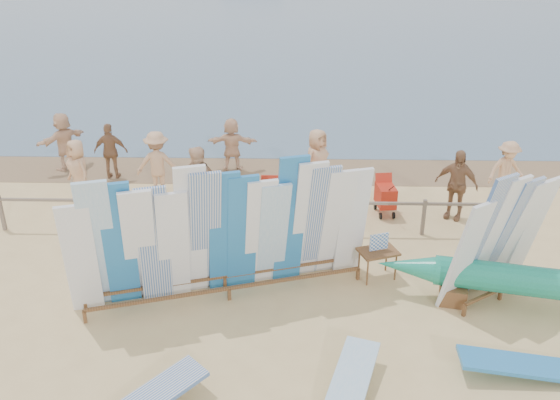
{
  "coord_description": "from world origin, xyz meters",
  "views": [
    {
      "loc": [
        0.95,
        -9.52,
        6.57
      ],
      "look_at": [
        0.65,
        2.38,
        1.14
      ],
      "focal_mm": 38.0,
      "sensor_mm": 36.0,
      "label": 1
    }
  ],
  "objects_px": {
    "stroller": "(385,199)",
    "beachgoer_10": "(456,184)",
    "side_surfboard_rack": "(499,239)",
    "beachgoer_9": "(507,170)",
    "beachgoer_2": "(197,183)",
    "beachgoer_6": "(317,162)",
    "beach_chair_left": "(273,205)",
    "outrigger_canoe": "(556,286)",
    "beachgoer_0": "(79,171)",
    "beachgoer_3": "(158,164)",
    "beach_chair_right": "(312,202)",
    "vendor_table": "(377,263)",
    "beachgoer_4": "(201,182)",
    "flat_board_d": "(541,377)",
    "main_surfboard_rack": "(224,236)",
    "beachgoer_5": "(232,144)",
    "beachgoer_extra_1": "(111,151)"
  },
  "relations": [
    {
      "from": "stroller",
      "to": "beachgoer_2",
      "type": "xyz_separation_m",
      "value": [
        -4.69,
        -0.33,
        0.53
      ]
    },
    {
      "from": "main_surfboard_rack",
      "to": "beach_chair_right",
      "type": "xyz_separation_m",
      "value": [
        1.79,
        3.8,
        -1.01
      ]
    },
    {
      "from": "beachgoer_10",
      "to": "beachgoer_3",
      "type": "distance_m",
      "value": 7.73
    },
    {
      "from": "stroller",
      "to": "beachgoer_6",
      "type": "relative_size",
      "value": 0.55
    },
    {
      "from": "stroller",
      "to": "beachgoer_3",
      "type": "xyz_separation_m",
      "value": [
        -5.95,
        1.07,
        0.49
      ]
    },
    {
      "from": "main_surfboard_rack",
      "to": "beachgoer_0",
      "type": "distance_m",
      "value": 6.09
    },
    {
      "from": "beachgoer_0",
      "to": "beachgoer_2",
      "type": "relative_size",
      "value": 0.92
    },
    {
      "from": "outrigger_canoe",
      "to": "beach_chair_left",
      "type": "bearing_deg",
      "value": 154.81
    },
    {
      "from": "beachgoer_0",
      "to": "beachgoer_3",
      "type": "bearing_deg",
      "value": 57.22
    },
    {
      "from": "flat_board_d",
      "to": "beachgoer_3",
      "type": "relative_size",
      "value": 1.51
    },
    {
      "from": "main_surfboard_rack",
      "to": "beachgoer_2",
      "type": "relative_size",
      "value": 3.06
    },
    {
      "from": "main_surfboard_rack",
      "to": "beachgoer_5",
      "type": "height_order",
      "value": "main_surfboard_rack"
    },
    {
      "from": "beachgoer_0",
      "to": "vendor_table",
      "type": "bearing_deg",
      "value": 16.45
    },
    {
      "from": "main_surfboard_rack",
      "to": "beach_chair_left",
      "type": "distance_m",
      "value": 3.82
    },
    {
      "from": "beachgoer_10",
      "to": "beachgoer_9",
      "type": "height_order",
      "value": "beachgoer_10"
    },
    {
      "from": "beach_chair_right",
      "to": "beachgoer_0",
      "type": "relative_size",
      "value": 0.56
    },
    {
      "from": "beachgoer_2",
      "to": "vendor_table",
      "type": "bearing_deg",
      "value": 94.4
    },
    {
      "from": "beachgoer_9",
      "to": "beachgoer_3",
      "type": "relative_size",
      "value": 0.9
    },
    {
      "from": "beach_chair_left",
      "to": "beachgoer_9",
      "type": "relative_size",
      "value": 0.6
    },
    {
      "from": "stroller",
      "to": "beachgoer_10",
      "type": "relative_size",
      "value": 0.56
    },
    {
      "from": "beachgoer_2",
      "to": "beachgoer_6",
      "type": "bearing_deg",
      "value": 156.06
    },
    {
      "from": "outrigger_canoe",
      "to": "beachgoer_10",
      "type": "xyz_separation_m",
      "value": [
        -0.87,
        4.07,
        0.3
      ]
    },
    {
      "from": "outrigger_canoe",
      "to": "flat_board_d",
      "type": "bearing_deg",
      "value": -102.69
    },
    {
      "from": "beachgoer_9",
      "to": "beachgoer_2",
      "type": "relative_size",
      "value": 0.86
    },
    {
      "from": "vendor_table",
      "to": "beachgoer_9",
      "type": "distance_m",
      "value": 5.67
    },
    {
      "from": "beachgoer_10",
      "to": "beachgoer_3",
      "type": "xyz_separation_m",
      "value": [
        -7.63,
        1.24,
        -0.0
      ]
    },
    {
      "from": "stroller",
      "to": "beachgoer_3",
      "type": "bearing_deg",
      "value": 163.13
    },
    {
      "from": "flat_board_d",
      "to": "stroller",
      "type": "xyz_separation_m",
      "value": [
        -1.73,
        6.01,
        0.4
      ]
    },
    {
      "from": "side_surfboard_rack",
      "to": "beach_chair_right",
      "type": "relative_size",
      "value": 2.88
    },
    {
      "from": "beach_chair_right",
      "to": "beachgoer_10",
      "type": "distance_m",
      "value": 3.57
    },
    {
      "from": "vendor_table",
      "to": "beachgoer_4",
      "type": "distance_m",
      "value": 5.02
    },
    {
      "from": "main_surfboard_rack",
      "to": "beach_chair_left",
      "type": "height_order",
      "value": "main_surfboard_rack"
    },
    {
      "from": "beachgoer_9",
      "to": "beachgoer_0",
      "type": "distance_m",
      "value": 11.23
    },
    {
      "from": "beachgoer_6",
      "to": "beachgoer_9",
      "type": "bearing_deg",
      "value": -51.29
    },
    {
      "from": "outrigger_canoe",
      "to": "beachgoer_9",
      "type": "distance_m",
      "value": 5.34
    },
    {
      "from": "side_surfboard_rack",
      "to": "beachgoer_9",
      "type": "bearing_deg",
      "value": 36.25
    },
    {
      "from": "main_surfboard_rack",
      "to": "beachgoer_10",
      "type": "distance_m",
      "value": 6.4
    },
    {
      "from": "stroller",
      "to": "beachgoer_2",
      "type": "bearing_deg",
      "value": 177.33
    },
    {
      "from": "outrigger_canoe",
      "to": "beach_chair_left",
      "type": "xyz_separation_m",
      "value": [
        -5.37,
        4.11,
        -0.31
      ]
    },
    {
      "from": "beachgoer_6",
      "to": "beach_chair_right",
      "type": "bearing_deg",
      "value": -145.06
    },
    {
      "from": "outrigger_canoe",
      "to": "beach_chair_right",
      "type": "bearing_deg",
      "value": 147.7
    },
    {
      "from": "outrigger_canoe",
      "to": "beachgoer_10",
      "type": "relative_size",
      "value": 3.64
    },
    {
      "from": "vendor_table",
      "to": "beachgoer_0",
      "type": "bearing_deg",
      "value": 133.83
    },
    {
      "from": "stroller",
      "to": "main_surfboard_rack",
      "type": "bearing_deg",
      "value": -140.8
    },
    {
      "from": "vendor_table",
      "to": "beachgoer_5",
      "type": "relative_size",
      "value": 0.64
    },
    {
      "from": "side_surfboard_rack",
      "to": "beachgoer_extra_1",
      "type": "bearing_deg",
      "value": 113.68
    },
    {
      "from": "beachgoer_6",
      "to": "outrigger_canoe",
      "type": "bearing_deg",
      "value": -101.05
    },
    {
      "from": "beachgoer_10",
      "to": "beachgoer_6",
      "type": "distance_m",
      "value": 3.67
    },
    {
      "from": "beach_chair_right",
      "to": "beachgoer_6",
      "type": "bearing_deg",
      "value": 61.56
    },
    {
      "from": "beachgoer_0",
      "to": "stroller",
      "type": "bearing_deg",
      "value": 38.64
    }
  ]
}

